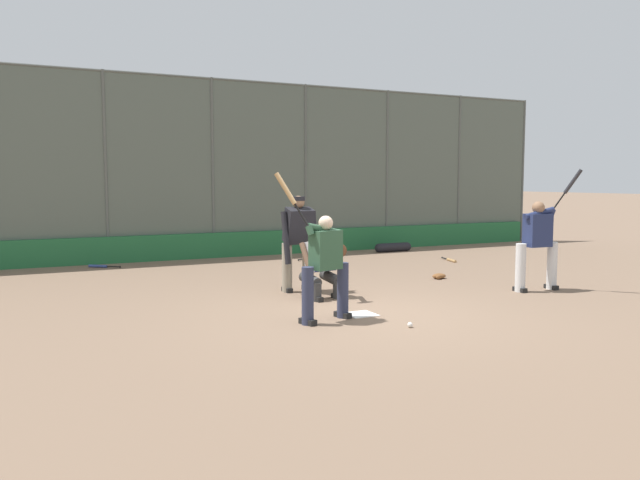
# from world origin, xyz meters

# --- Properties ---
(ground_plane) EXTENTS (160.00, 160.00, 0.00)m
(ground_plane) POSITION_xyz_m (0.00, 0.00, 0.00)
(ground_plane) COLOR #7A604C
(home_plate_marker) EXTENTS (0.43, 0.43, 0.01)m
(home_plate_marker) POSITION_xyz_m (0.00, 0.00, 0.01)
(home_plate_marker) COLOR white
(home_plate_marker) RESTS_ON ground_plane
(backstop_fence) EXTENTS (21.27, 0.08, 4.64)m
(backstop_fence) POSITION_xyz_m (0.00, -7.83, 2.41)
(backstop_fence) COLOR #515651
(backstop_fence) RESTS_ON ground_plane
(padding_wall) EXTENTS (20.76, 0.18, 0.65)m
(padding_wall) POSITION_xyz_m (0.00, -7.73, 0.32)
(padding_wall) COLOR #236638
(padding_wall) RESTS_ON ground_plane
(bleachers_beyond) EXTENTS (14.83, 3.05, 1.80)m
(bleachers_beyond) POSITION_xyz_m (1.36, -10.68, 0.59)
(bleachers_beyond) COLOR slate
(bleachers_beyond) RESTS_ON ground_plane
(batter_at_plate) EXTENTS (1.10, 0.56, 2.13)m
(batter_at_plate) POSITION_xyz_m (0.67, 0.14, 0.83)
(batter_at_plate) COLOR #2D334C
(batter_at_plate) RESTS_ON ground_plane
(catcher_behind_plate) EXTENTS (0.67, 0.78, 1.23)m
(catcher_behind_plate) POSITION_xyz_m (-0.04, -1.43, 0.64)
(catcher_behind_plate) COLOR #333333
(catcher_behind_plate) RESTS_ON ground_plane
(umpire_home) EXTENTS (0.71, 0.43, 1.74)m
(umpire_home) POSITION_xyz_m (0.05, -2.21, 0.93)
(umpire_home) COLOR gray
(umpire_home) RESTS_ON ground_plane
(batter_on_deck) EXTENTS (1.03, 0.66, 2.22)m
(batter_on_deck) POSITION_xyz_m (-3.92, -0.41, 0.89)
(batter_on_deck) COLOR silver
(batter_on_deck) RESTS_ON ground_plane
(spare_bat_near_backstop) EXTENTS (0.25, 0.83, 0.07)m
(spare_bat_near_backstop) POSITION_xyz_m (-5.08, -4.45, 0.03)
(spare_bat_near_backstop) COLOR black
(spare_bat_near_backstop) RESTS_ON ground_plane
(spare_bat_by_padding) EXTENTS (0.67, 0.54, 0.07)m
(spare_bat_by_padding) POSITION_xyz_m (2.93, -7.05, 0.03)
(spare_bat_by_padding) COLOR black
(spare_bat_by_padding) RESTS_ON ground_plane
(spare_bat_third_base_side) EXTENTS (0.76, 0.49, 0.07)m
(spare_bat_third_base_side) POSITION_xyz_m (-2.12, -6.39, 0.03)
(spare_bat_third_base_side) COLOR black
(spare_bat_third_base_side) RESTS_ON ground_plane
(fielding_glove_on_dirt) EXTENTS (0.30, 0.23, 0.11)m
(fielding_glove_on_dirt) POSITION_xyz_m (-3.14, -2.30, 0.05)
(fielding_glove_on_dirt) COLOR brown
(fielding_glove_on_dirt) RESTS_ON ground_plane
(baseball_loose) EXTENTS (0.07, 0.07, 0.07)m
(baseball_loose) POSITION_xyz_m (-0.20, 1.01, 0.04)
(baseball_loose) COLOR white
(baseball_loose) RESTS_ON ground_plane
(equipment_bag_dugout_side) EXTENTS (1.18, 0.25, 0.25)m
(equipment_bag_dugout_side) POSITION_xyz_m (-4.94, -6.89, 0.12)
(equipment_bag_dugout_side) COLOR black
(equipment_bag_dugout_side) RESTS_ON ground_plane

